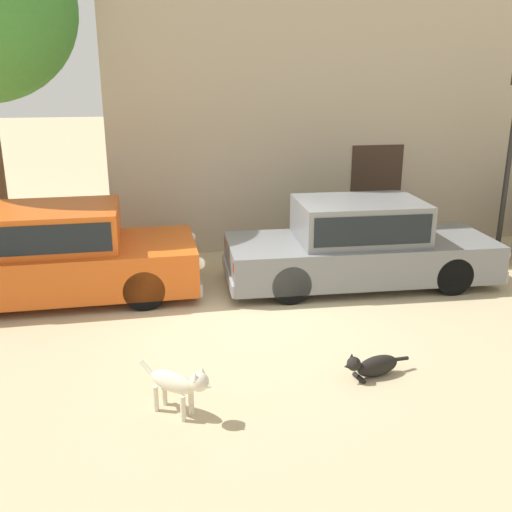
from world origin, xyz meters
name	(u,v)px	position (x,y,z in m)	size (l,w,h in m)	color
ground_plane	(255,317)	(0.00, 0.00, 0.00)	(80.00, 80.00, 0.00)	tan
parked_sedan_nearest	(60,253)	(-2.97, 1.39, 0.74)	(4.48, 1.92, 1.50)	#D15619
parked_sedan_second	(360,243)	(2.02, 1.14, 0.72)	(4.75, 1.83, 1.47)	slate
apartment_block	(431,40)	(5.46, 6.20, 4.26)	(15.44, 5.71, 8.51)	tan
stray_dog_spotted	(180,384)	(-1.25, -2.45, 0.39)	(0.79, 0.71, 0.63)	beige
stray_dog_tan	(373,366)	(1.10, -2.03, 0.15)	(0.92, 0.33, 0.35)	black
street_lamp	(512,139)	(5.38, 2.24, 2.31)	(0.22, 0.22, 3.57)	#2D2B28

